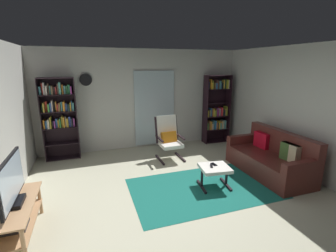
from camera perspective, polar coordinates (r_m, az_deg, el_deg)
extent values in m
plane|color=beige|center=(4.25, 3.58, -16.90)|extent=(7.02, 7.02, 0.00)
cube|color=beige|center=(6.47, -6.07, 6.29)|extent=(5.60, 0.06, 2.60)
cube|color=beige|center=(5.37, 31.56, 2.57)|extent=(0.06, 6.00, 2.60)
cube|color=silver|center=(6.52, -3.18, 4.18)|extent=(1.10, 0.01, 2.00)
cube|color=#18685C|center=(4.60, 8.32, -14.35)|extent=(2.61, 1.61, 0.01)
cube|color=tan|center=(3.73, -32.55, -15.48)|extent=(0.44, 1.14, 0.02)
cube|color=tan|center=(3.85, -31.99, -18.93)|extent=(0.40, 1.08, 0.02)
cylinder|color=tan|center=(3.39, -31.00, -23.40)|extent=(0.05, 0.05, 0.48)
cylinder|color=tan|center=(4.25, -28.15, -15.01)|extent=(0.05, 0.05, 0.48)
cylinder|color=tan|center=(4.33, -32.78, -15.11)|extent=(0.05, 0.05, 0.48)
cube|color=#28282D|center=(3.73, -32.51, -19.30)|extent=(0.27, 0.28, 0.07)
cube|color=black|center=(3.71, -32.63, -14.99)|extent=(0.20, 0.32, 0.05)
cube|color=black|center=(3.58, -33.29, -10.69)|extent=(0.04, 0.95, 0.56)
cube|color=silver|center=(3.58, -32.96, -10.68)|extent=(0.01, 0.89, 0.50)
cube|color=black|center=(6.17, -27.73, 1.13)|extent=(0.02, 0.30, 1.93)
cube|color=black|center=(6.10, -20.80, 1.71)|extent=(0.02, 0.30, 1.93)
cube|color=black|center=(6.26, -24.18, 1.69)|extent=(0.76, 0.02, 1.93)
cube|color=black|center=(6.38, -23.41, -6.89)|extent=(0.73, 0.28, 0.02)
cube|color=black|center=(6.27, -23.75, -3.74)|extent=(0.73, 0.28, 0.02)
cube|color=black|center=(6.17, -24.10, -0.33)|extent=(0.73, 0.28, 0.02)
cube|color=black|center=(6.09, -24.47, 3.18)|extent=(0.73, 0.28, 0.02)
cube|color=black|center=(6.03, -24.85, 6.77)|extent=(0.73, 0.28, 0.02)
cube|color=black|center=(6.00, -25.23, 10.26)|extent=(0.73, 0.28, 0.02)
cube|color=orange|center=(6.18, -27.29, 0.42)|extent=(0.03, 0.19, 0.21)
cube|color=#2C62A7|center=(6.18, -26.87, 0.31)|extent=(0.04, 0.16, 0.17)
cube|color=beige|center=(6.16, -26.45, 0.48)|extent=(0.04, 0.23, 0.21)
cube|color=#A99C2B|center=(6.15, -26.04, 0.79)|extent=(0.03, 0.23, 0.27)
cube|color=black|center=(6.17, -25.62, 0.44)|extent=(0.03, 0.15, 0.18)
cube|color=#8D3893|center=(6.16, -25.24, 0.46)|extent=(0.02, 0.24, 0.18)
cube|color=#3461A9|center=(6.15, -24.90, 0.63)|extent=(0.04, 0.11, 0.21)
cube|color=gold|center=(6.16, -24.53, 0.56)|extent=(0.02, 0.17, 0.18)
cube|color=#398C45|center=(6.13, -24.21, 0.69)|extent=(0.03, 0.15, 0.21)
cube|color=olive|center=(6.15, -23.76, 0.99)|extent=(0.04, 0.15, 0.26)
cube|color=orange|center=(6.11, -23.42, 0.86)|extent=(0.02, 0.19, 0.24)
cube|color=beige|center=(6.11, -23.10, 0.88)|extent=(0.02, 0.11, 0.24)
cube|color=#AA872A|center=(6.13, -22.74, 0.79)|extent=(0.04, 0.18, 0.20)
cube|color=#3B54B9|center=(6.12, -22.30, 0.96)|extent=(0.04, 0.10, 0.23)
cube|color=#1F2332|center=(6.10, -21.89, 0.84)|extent=(0.03, 0.16, 0.21)
cube|color=#953B8D|center=(6.13, -21.41, 0.91)|extent=(0.04, 0.17, 0.20)
cube|color=#3B7B4B|center=(6.13, -27.65, 3.69)|extent=(0.03, 0.11, 0.15)
cube|color=gold|center=(6.09, -27.35, 3.98)|extent=(0.02, 0.21, 0.21)
cube|color=red|center=(6.12, -26.90, 4.15)|extent=(0.04, 0.12, 0.23)
cube|color=#408E3C|center=(6.10, -26.42, 3.95)|extent=(0.03, 0.23, 0.18)
cube|color=#3C5AAC|center=(6.08, -26.06, 4.04)|extent=(0.04, 0.15, 0.20)
cube|color=beige|center=(6.08, -25.73, 4.33)|extent=(0.02, 0.23, 0.25)
cube|color=black|center=(6.09, -25.41, 4.20)|extent=(0.03, 0.10, 0.22)
cube|color=orange|center=(6.08, -25.03, 4.25)|extent=(0.02, 0.12, 0.22)
cube|color=red|center=(6.06, -24.73, 4.00)|extent=(0.03, 0.11, 0.17)
cube|color=brown|center=(6.05, -24.37, 4.13)|extent=(0.04, 0.19, 0.19)
cube|color=teal|center=(6.05, -23.90, 4.27)|extent=(0.03, 0.14, 0.21)
cube|color=orange|center=(6.06, -23.45, 4.37)|extent=(0.04, 0.23, 0.22)
cube|color=#3A57AC|center=(6.05, -23.01, 4.18)|extent=(0.04, 0.15, 0.17)
cube|color=#1A2C27|center=(6.04, -22.47, 4.17)|extent=(0.04, 0.23, 0.16)
cube|color=orange|center=(6.04, -22.11, 4.34)|extent=(0.02, 0.22, 0.19)
cube|color=teal|center=(6.04, -21.87, 4.52)|extent=(0.02, 0.16, 0.22)
cube|color=#529DA0|center=(6.04, -21.57, 4.38)|extent=(0.03, 0.20, 0.19)
cube|color=teal|center=(6.07, -28.06, 7.40)|extent=(0.04, 0.16, 0.18)
cube|color=red|center=(6.07, -27.69, 7.81)|extent=(0.03, 0.11, 0.26)
cube|color=#BEB4B3|center=(6.06, -27.32, 7.88)|extent=(0.03, 0.21, 0.27)
cube|color=beige|center=(6.04, -26.86, 7.63)|extent=(0.03, 0.22, 0.21)
cube|color=brown|center=(6.04, -26.54, 7.85)|extent=(0.02, 0.11, 0.25)
cube|color=teal|center=(6.06, -26.16, 7.66)|extent=(0.03, 0.15, 0.19)
cube|color=brown|center=(6.04, -25.78, 7.71)|extent=(0.04, 0.24, 0.20)
cube|color=#2F201F|center=(6.03, -25.37, 7.64)|extent=(0.04, 0.18, 0.18)
cube|color=#C53636|center=(6.02, -25.03, 7.63)|extent=(0.02, 0.14, 0.17)
cube|color=brown|center=(6.03, -24.68, 7.97)|extent=(0.03, 0.15, 0.23)
cube|color=teal|center=(6.00, -24.30, 8.16)|extent=(0.04, 0.16, 0.27)
cube|color=orange|center=(6.03, -23.77, 7.98)|extent=(0.03, 0.14, 0.21)
cube|color=#5BA0A3|center=(6.00, -23.34, 7.87)|extent=(0.04, 0.11, 0.19)
cube|color=#3F864A|center=(6.02, -22.89, 7.90)|extent=(0.04, 0.12, 0.18)
cube|color=#2D8B51|center=(6.01, -22.43, 8.06)|extent=(0.04, 0.15, 0.21)
cube|color=#A03393|center=(5.98, -22.03, 7.92)|extent=(0.03, 0.19, 0.18)
cube|color=black|center=(6.83, 8.83, 3.74)|extent=(0.02, 0.30, 1.92)
cube|color=black|center=(7.18, 13.96, 4.02)|extent=(0.02, 0.30, 1.92)
cube|color=black|center=(7.12, 10.89, 4.09)|extent=(0.74, 0.02, 1.92)
cube|color=black|center=(7.23, 11.09, -3.50)|extent=(0.71, 0.28, 0.02)
cube|color=black|center=(7.12, 11.23, -0.68)|extent=(0.71, 0.28, 0.02)
cube|color=black|center=(7.03, 11.38, 2.35)|extent=(0.71, 0.28, 0.02)
cube|color=black|center=(6.97, 11.54, 5.44)|extent=(0.71, 0.28, 0.02)
cube|color=black|center=(6.92, 11.70, 8.59)|extent=(0.71, 0.28, 0.02)
cube|color=black|center=(6.89, 11.86, 11.63)|extent=(0.71, 0.28, 0.02)
cube|color=#A49435|center=(6.94, 8.97, -0.09)|extent=(0.03, 0.15, 0.19)
cube|color=#3F7E3B|center=(6.97, 9.22, -0.03)|extent=(0.03, 0.17, 0.19)
cube|color=brown|center=(6.97, 9.58, 0.20)|extent=(0.03, 0.14, 0.25)
cube|color=orange|center=(7.01, 9.86, 0.21)|extent=(0.04, 0.21, 0.24)
cube|color=beige|center=(7.04, 10.23, -0.08)|extent=(0.03, 0.19, 0.16)
cube|color=teal|center=(7.05, 10.53, 0.33)|extent=(0.03, 0.17, 0.25)
cube|color=#296BA9|center=(7.07, 10.85, 0.38)|extent=(0.04, 0.24, 0.26)
cube|color=orange|center=(7.09, 11.23, 0.11)|extent=(0.03, 0.18, 0.19)
cube|color=#231B31|center=(7.11, 11.55, 0.09)|extent=(0.03, 0.14, 0.18)
cube|color=gold|center=(7.11, 11.84, 0.32)|extent=(0.03, 0.19, 0.24)
cube|color=teal|center=(7.14, 12.06, 0.11)|extent=(0.03, 0.24, 0.17)
cube|color=orange|center=(7.18, 12.22, 0.29)|extent=(0.04, 0.22, 0.20)
cube|color=beige|center=(7.18, 12.63, 0.37)|extent=(0.04, 0.19, 0.23)
cube|color=beige|center=(7.22, 12.75, 0.47)|extent=(0.02, 0.20, 0.23)
cube|color=teal|center=(7.21, 13.09, 0.48)|extent=(0.04, 0.22, 0.24)
cube|color=red|center=(7.26, 13.30, 0.43)|extent=(0.03, 0.16, 0.22)
cube|color=gold|center=(6.87, 9.11, 2.99)|extent=(0.04, 0.21, 0.18)
cube|color=black|center=(6.88, 9.40, 3.14)|extent=(0.02, 0.19, 0.21)
cube|color=olive|center=(6.89, 9.70, 3.03)|extent=(0.04, 0.13, 0.19)
cube|color=#2862A5|center=(6.93, 9.99, 3.28)|extent=(0.04, 0.14, 0.23)
cube|color=brown|center=(6.92, 10.39, 3.27)|extent=(0.02, 0.13, 0.24)
cube|color=gold|center=(6.93, 10.57, 3.22)|extent=(0.02, 0.18, 0.22)
cube|color=#979A38|center=(6.96, 10.82, 3.06)|extent=(0.04, 0.21, 0.18)
cube|color=brown|center=(6.98, 11.12, 3.26)|extent=(0.03, 0.16, 0.22)
cube|color=purple|center=(6.99, 11.41, 3.32)|extent=(0.02, 0.20, 0.23)
cube|color=red|center=(7.03, 11.65, 3.20)|extent=(0.04, 0.12, 0.19)
cube|color=#BCB0B3|center=(7.05, 11.96, 3.30)|extent=(0.04, 0.14, 0.21)
cube|color=red|center=(7.07, 12.37, 3.42)|extent=(0.04, 0.22, 0.24)
cube|color=#2B8E4D|center=(7.10, 12.63, 3.36)|extent=(0.02, 0.16, 0.22)
cube|color=#1F2830|center=(7.11, 12.99, 3.13)|extent=(0.04, 0.15, 0.17)
cube|color=olive|center=(7.15, 13.20, 3.26)|extent=(0.04, 0.17, 0.19)
cube|color=#A19E2C|center=(7.16, 13.44, 3.58)|extent=(0.02, 0.21, 0.26)
cube|color=gold|center=(6.77, 9.27, 9.78)|extent=(0.03, 0.11, 0.27)
cube|color=#2C59B4|center=(6.78, 9.48, 9.49)|extent=(0.02, 0.14, 0.20)
cube|color=orange|center=(6.76, 9.90, 9.75)|extent=(0.02, 0.20, 0.27)
cube|color=gold|center=(6.80, 10.10, 9.35)|extent=(0.04, 0.21, 0.17)
cube|color=#92A031|center=(6.83, 10.45, 9.62)|extent=(0.03, 0.12, 0.23)
cube|color=brown|center=(6.85, 10.77, 9.34)|extent=(0.03, 0.23, 0.17)
cube|color=#2761A9|center=(6.85, 11.12, 9.30)|extent=(0.03, 0.22, 0.16)
cube|color=brown|center=(6.88, 11.29, 9.67)|extent=(0.02, 0.15, 0.25)
cube|color=brown|center=(6.89, 11.61, 9.59)|extent=(0.03, 0.15, 0.23)
cube|color=teal|center=(6.91, 11.97, 9.54)|extent=(0.04, 0.20, 0.22)
cube|color=#3A55A7|center=(6.95, 12.27, 9.28)|extent=(0.04, 0.11, 0.15)
cube|color=black|center=(6.98, 12.63, 9.36)|extent=(0.03, 0.16, 0.17)
cube|color=gold|center=(6.99, 13.01, 9.63)|extent=(0.03, 0.10, 0.24)
cube|color=#182F22|center=(7.03, 13.25, 9.74)|extent=(0.04, 0.14, 0.26)
cube|color=#A49A27|center=(7.03, 13.61, 9.66)|extent=(0.02, 0.24, 0.25)
cube|color=beige|center=(7.05, 13.82, 9.61)|extent=(0.03, 0.22, 0.24)
cube|color=#57231E|center=(5.43, 22.51, -8.42)|extent=(0.84, 1.81, 0.40)
cube|color=#57231E|center=(5.50, 25.54, -3.56)|extent=(0.18, 1.81, 0.48)
cube|color=#57231E|center=(4.79, 29.42, -8.43)|extent=(0.84, 0.14, 0.20)
cube|color=#57231E|center=(5.94, 17.55, -2.97)|extent=(0.84, 0.14, 0.20)
cube|color=beige|center=(5.19, 27.19, -5.60)|extent=(0.17, 0.39, 0.34)
cube|color=red|center=(5.76, 21.40, -3.12)|extent=(0.16, 0.39, 0.34)
cube|color=#40612C|center=(5.20, 27.09, -5.56)|extent=(0.20, 0.40, 0.34)
cube|color=black|center=(5.90, 2.90, -7.36)|extent=(0.05, 0.60, 0.04)
cube|color=black|center=(5.92, 2.00, -0.53)|extent=(0.04, 0.18, 0.63)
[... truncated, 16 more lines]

